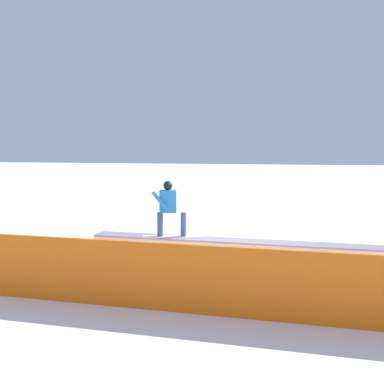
# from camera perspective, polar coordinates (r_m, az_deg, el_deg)

# --- Properties ---
(ground_plane) EXTENTS (120.00, 120.00, 0.00)m
(ground_plane) POSITION_cam_1_polar(r_m,az_deg,el_deg) (10.63, 4.91, -9.51)
(ground_plane) COLOR white
(grind_box) EXTENTS (6.74, 0.80, 0.65)m
(grind_box) POSITION_cam_1_polar(r_m,az_deg,el_deg) (10.55, 4.93, -7.97)
(grind_box) COLOR white
(grind_box) RESTS_ON ground_plane
(snowboarder) EXTENTS (1.43, 0.60, 1.35)m
(snowboarder) POSITION_cam_1_polar(r_m,az_deg,el_deg) (10.67, -2.96, -1.92)
(snowboarder) COLOR silver
(snowboarder) RESTS_ON grind_box
(safety_fence) EXTENTS (12.00, 0.55, 1.18)m
(safety_fence) POSITION_cam_1_polar(r_m,az_deg,el_deg) (7.57, 2.08, -11.21)
(safety_fence) COLOR orange
(safety_fence) RESTS_ON ground_plane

